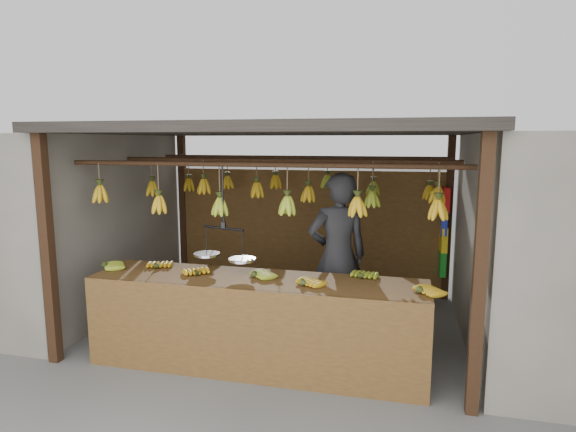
# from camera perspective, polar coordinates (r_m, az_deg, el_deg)

# --- Properties ---
(ground) EXTENTS (80.00, 80.00, 0.00)m
(ground) POSITION_cam_1_polar(r_m,az_deg,el_deg) (6.04, -0.69, -12.72)
(ground) COLOR #5B5B57
(stall) EXTENTS (4.30, 3.30, 2.40)m
(stall) POSITION_cam_1_polar(r_m,az_deg,el_deg) (5.93, 0.07, 6.46)
(stall) COLOR black
(stall) RESTS_ON ground
(neighbor_left) EXTENTS (3.00, 3.00, 2.30)m
(neighbor_left) POSITION_cam_1_polar(r_m,az_deg,el_deg) (7.46, -28.58, -0.47)
(neighbor_left) COLOR slate
(neighbor_left) RESTS_ON ground
(counter) EXTENTS (3.48, 0.75, 0.96)m
(counter) POSITION_cam_1_polar(r_m,az_deg,el_deg) (4.68, -4.19, -10.13)
(counter) COLOR brown
(counter) RESTS_ON ground
(hanging_bananas) EXTENTS (3.61, 2.23, 0.39)m
(hanging_bananas) POSITION_cam_1_polar(r_m,az_deg,el_deg) (5.64, -0.74, 2.77)
(hanging_bananas) COLOR #C49214
(hanging_bananas) RESTS_ON ground
(balance_scale) EXTENTS (0.69, 0.39, 0.95)m
(balance_scale) POSITION_cam_1_polar(r_m,az_deg,el_deg) (4.89, -7.59, -4.23)
(balance_scale) COLOR black
(balance_scale) RESTS_ON ground
(vendor) EXTENTS (0.81, 0.70, 1.88)m
(vendor) POSITION_cam_1_polar(r_m,az_deg,el_deg) (5.43, 5.89, -4.80)
(vendor) COLOR #262628
(vendor) RESTS_ON ground
(bag_bundles) EXTENTS (0.08, 0.26, 1.22)m
(bag_bundles) POSITION_cam_1_polar(r_m,az_deg,el_deg) (6.91, 17.98, -1.75)
(bag_bundles) COLOR red
(bag_bundles) RESTS_ON ground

